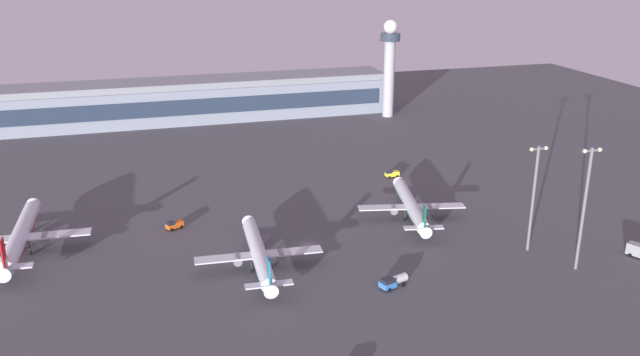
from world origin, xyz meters
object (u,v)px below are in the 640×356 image
at_px(maintenance_van, 392,174).
at_px(catering_truck, 640,251).
at_px(control_tower, 389,62).
at_px(airplane_taxiway_distant, 411,206).
at_px(cargo_loader, 174,225).
at_px(fuel_truck, 393,281).
at_px(airplane_far_stand, 259,254).
at_px(apron_light_central, 534,192).
at_px(airplane_terminal_side, 20,237).
at_px(apron_light_east, 585,202).

bearing_deg(maintenance_van, catering_truck, -154.73).
distance_m(control_tower, airplane_taxiway_distant, 111.41).
relative_size(cargo_loader, fuel_truck, 0.69).
bearing_deg(control_tower, airplane_far_stand, -122.83).
distance_m(maintenance_van, apron_light_central, 59.09).
bearing_deg(airplane_far_stand, apron_light_central, -4.35).
bearing_deg(fuel_truck, cargo_loader, 25.50).
bearing_deg(control_tower, airplane_terminal_side, -142.80).
xyz_separation_m(airplane_terminal_side, apron_light_central, (112.71, -31.19, 10.49)).
height_order(fuel_truck, apron_light_central, apron_light_central).
distance_m(maintenance_van, apron_light_east, 71.18).
bearing_deg(airplane_terminal_side, control_tower, 39.38).
relative_size(fuel_truck, apron_light_central, 0.26).
xyz_separation_m(airplane_taxiway_distant, maintenance_van, (7.39, 31.48, -2.27)).
relative_size(airplane_far_stand, cargo_loader, 7.83).
bearing_deg(maintenance_van, cargo_loader, 106.90).
bearing_deg(apron_light_central, airplane_taxiway_distant, 126.42).
height_order(control_tower, airplane_taxiway_distant, control_tower).
bearing_deg(fuel_truck, airplane_terminal_side, 44.45).
bearing_deg(cargo_loader, catering_truck, -138.74).
bearing_deg(catering_truck, airplane_taxiway_distant, -68.68).
height_order(airplane_far_stand, maintenance_van, airplane_far_stand).
xyz_separation_m(catering_truck, fuel_truck, (-58.77, 2.61, -0.21)).
distance_m(airplane_taxiway_distant, catering_truck, 53.92).
distance_m(control_tower, fuel_truck, 148.53).
distance_m(cargo_loader, fuel_truck, 59.43).
relative_size(control_tower, airplane_taxiway_distant, 1.11).
xyz_separation_m(catering_truck, apron_light_east, (-17.25, -0.80, 14.12)).
relative_size(control_tower, fuel_truck, 5.90).
distance_m(control_tower, cargo_loader, 134.93).
height_order(catering_truck, apron_light_east, apron_light_east).
bearing_deg(apron_light_east, catering_truck, 2.64).
bearing_deg(airplane_taxiway_distant, apron_light_central, -41.52).
height_order(airplane_far_stand, cargo_loader, airplane_far_stand).
height_order(cargo_loader, fuel_truck, fuel_truck).
distance_m(control_tower, airplane_terminal_side, 163.06).
xyz_separation_m(control_tower, maintenance_van, (-27.41, -72.60, -21.45)).
bearing_deg(catering_truck, airplane_far_stand, -39.97).
relative_size(airplane_terminal_side, maintenance_van, 9.64).
bearing_deg(catering_truck, cargo_loader, -51.84).
relative_size(airplane_far_stand, maintenance_van, 8.59).
distance_m(airplane_far_stand, maintenance_van, 70.01).
distance_m(airplane_terminal_side, apron_light_east, 125.46).
bearing_deg(airplane_taxiway_distant, airplane_far_stand, -146.63).
bearing_deg(airplane_terminal_side, airplane_taxiway_distant, -1.55).
distance_m(airplane_taxiway_distant, cargo_loader, 60.30).
distance_m(fuel_truck, apron_light_east, 44.06).
distance_m(airplane_terminal_side, apron_light_central, 117.41).
distance_m(airplane_terminal_side, fuel_truck, 85.45).
distance_m(airplane_taxiway_distant, apron_light_east, 44.86).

